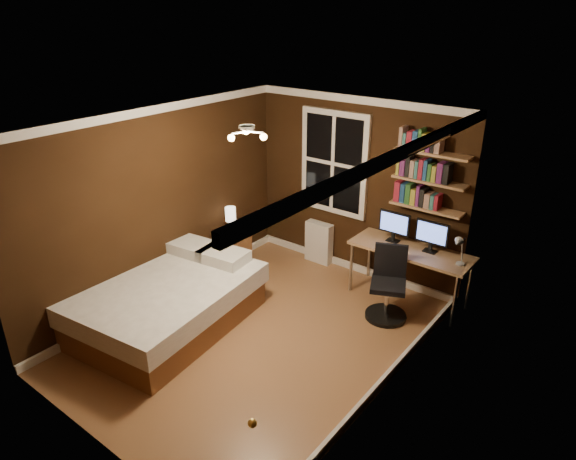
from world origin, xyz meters
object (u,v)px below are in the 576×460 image
Objects in this scene: bedside_lamp at (231,222)px; desk_lamp at (460,250)px; nightstand at (232,252)px; bed at (169,302)px; radiator at (319,242)px; office_chair at (388,292)px; desk at (411,253)px; monitor_left at (394,227)px; monitor_right at (432,237)px.

bedside_lamp is 0.99× the size of desk_lamp.
nightstand is 0.48m from bedside_lamp.
bed is 1.63m from bedside_lamp.
bedside_lamp is at bearing -168.33° from desk_lamp.
office_chair is (1.51, -0.71, 0.03)m from radiator.
desk is 0.40m from monitor_left.
radiator is at bearing 172.72° from desk.
monitor_left is 0.88m from office_chair.
nightstand is at bearing 98.02° from bed.
desk_lamp is (2.67, 2.16, 0.64)m from bed.
bed is 5.24× the size of bedside_lamp.
bed is at bearing -141.02° from desk_lamp.
monitor_right is at bearing 23.55° from nightstand.
monitor_left reaches higher than desk.
nightstand is at bearing -162.69° from monitor_right.
desk is at bearing 62.40° from office_chair.
nightstand is 2.84m from monitor_right.
monitor_right is (2.24, 2.35, 0.63)m from bed.
office_chair reaches higher than desk.
desk_lamp is at bearing -11.36° from monitor_left.
nightstand is at bearing 161.20° from office_chair.
monitor_right is 0.95× the size of desk_lamp.
bedside_lamp is at bearing -158.87° from monitor_left.
desk is 0.35m from monitor_right.
monitor_right is at bearing 156.24° from desk_lamp.
radiator is at bearing 46.69° from bedside_lamp.
office_chair is at bearing -149.16° from desk_lamp.
desk_lamp reaches higher than office_chair.
bedside_lamp is at bearing 98.02° from bed.
desk_lamp is (3.07, 0.63, 0.69)m from nightstand.
desk is at bearing 17.09° from bedside_lamp.
desk is at bearing -160.25° from monitor_right.
nightstand is 1.29m from radiator.
monitor_left is at bearing 165.39° from desk.
radiator is 1.39m from monitor_left.
bed is 3.06m from desk.
desk_lamp is at bearing 6.51° from office_chair.
monitor_right reaches higher than bed.
radiator is at bearing 130.45° from office_chair.
desk_lamp is 0.99m from office_chair.
radiator is at bearing 52.93° from nightstand.
desk is at bearing 23.33° from nightstand.
bedside_lamp is 2.29m from monitor_left.
nightstand is at bearing 0.00° from bedside_lamp.
radiator is 1.86m from monitor_right.
monitor_right is at bearing 43.21° from office_chair.
desk is 3.68× the size of monitor_left.
bedside_lamp is 2.77m from monitor_right.
monitor_left is at bearing 180.00° from monitor_right.
desk_lamp is (0.43, -0.19, 0.02)m from monitor_right.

